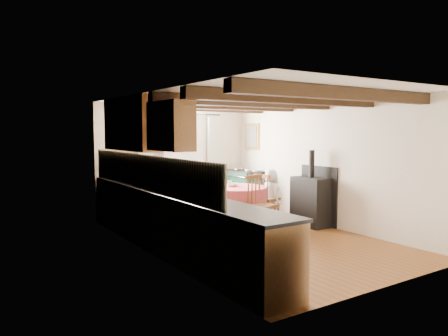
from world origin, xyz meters
TOP-DOWN VIEW (x-y plane):
  - floor at (0.00, 0.00)m, footprint 3.60×5.50m
  - ceiling at (0.00, 0.00)m, footprint 3.60×5.50m
  - wall_back at (0.00, 2.75)m, footprint 3.60×0.00m
  - wall_front at (0.00, -2.75)m, footprint 3.60×0.00m
  - wall_left at (-1.80, 0.00)m, footprint 0.00×5.50m
  - wall_right at (1.80, 0.00)m, footprint 0.00×5.50m
  - beam_a at (0.00, -2.00)m, footprint 3.60×0.16m
  - beam_b at (0.00, -1.00)m, footprint 3.60×0.16m
  - beam_c at (0.00, 0.00)m, footprint 3.60×0.16m
  - beam_d at (0.00, 1.00)m, footprint 3.60×0.16m
  - beam_e at (0.00, 2.00)m, footprint 3.60×0.16m
  - splash_left at (-1.78, 0.30)m, footprint 0.02×4.50m
  - splash_back at (-1.00, 2.73)m, footprint 1.40×0.02m
  - base_cabinet_left at (-1.50, 0.00)m, footprint 0.60×5.30m
  - base_cabinet_back at (-1.05, 2.45)m, footprint 1.30×0.60m
  - worktop_left at (-1.48, 0.00)m, footprint 0.64×5.30m
  - worktop_back at (-1.05, 2.43)m, footprint 1.30×0.64m
  - wall_cabinet_glass at (-1.63, 1.20)m, footprint 0.34×1.80m
  - wall_cabinet_solid at (-1.63, -0.30)m, footprint 0.34×0.90m
  - window_frame at (0.10, 2.73)m, footprint 1.34×0.03m
  - window_pane at (0.10, 2.74)m, footprint 1.20×0.01m
  - curtain_left at (-0.75, 2.65)m, footprint 0.35×0.10m
  - curtain_right at (0.95, 2.65)m, footprint 0.35×0.10m
  - curtain_rod at (0.10, 2.65)m, footprint 2.00×0.03m
  - wall_picture at (1.77, 2.30)m, footprint 0.04×0.50m
  - wall_plate at (1.05, 2.72)m, footprint 0.30×0.02m
  - rug at (0.42, 1.04)m, footprint 1.67×1.30m
  - dining_table at (0.42, 1.04)m, footprint 1.24×1.24m
  - chair_near at (0.44, 0.24)m, footprint 0.55×0.56m
  - chair_left at (-0.46, 1.02)m, footprint 0.53×0.52m
  - chair_right at (1.20, 1.02)m, footprint 0.50×0.49m
  - aga_range at (1.47, 2.15)m, footprint 0.66×1.02m
  - cast_iron_stove at (1.58, 0.14)m, footprint 0.44×0.73m
  - child_far at (0.44, 1.78)m, footprint 0.47×0.37m
  - child_right at (1.30, 1.02)m, footprint 0.43×0.57m
  - bowl_a at (0.39, 1.12)m, footprint 0.25×0.25m
  - bowl_b at (0.45, 1.16)m, footprint 0.27×0.27m
  - cup at (0.52, 1.38)m, footprint 0.09×0.09m
  - canister_tall at (-1.30, 2.52)m, footprint 0.16×0.16m
  - canister_wide at (-1.11, 2.56)m, footprint 0.18×0.18m
  - canister_slim at (-0.79, 2.37)m, footprint 0.11×0.11m

SIDE VIEW (x-z plane):
  - floor at x=0.00m, z-range 0.00..0.00m
  - rug at x=0.42m, z-range 0.00..0.01m
  - dining_table at x=0.42m, z-range 0.00..0.74m
  - base_cabinet_left at x=-1.50m, z-range 0.00..0.88m
  - base_cabinet_back at x=-1.05m, z-range 0.00..0.88m
  - aga_range at x=1.47m, z-range 0.00..0.94m
  - chair_left at x=-0.46m, z-range 0.00..0.96m
  - chair_right at x=1.20m, z-range 0.00..0.96m
  - chair_near at x=0.44m, z-range 0.00..1.04m
  - child_right at x=1.30m, z-range 0.00..1.05m
  - child_far at x=0.44m, z-range 0.00..1.12m
  - cast_iron_stove at x=1.58m, z-range 0.00..1.47m
  - bowl_a at x=0.39m, z-range 0.74..0.79m
  - bowl_b at x=0.45m, z-range 0.74..0.81m
  - cup at x=0.52m, z-range 0.74..0.83m
  - worktop_left at x=-1.48m, z-range 0.88..0.92m
  - worktop_back at x=-1.05m, z-range 0.88..0.92m
  - canister_wide at x=-1.11m, z-range 0.92..1.12m
  - canister_tall at x=-1.30m, z-range 0.92..1.19m
  - canister_slim at x=-0.79m, z-range 0.92..1.22m
  - curtain_left at x=-0.75m, z-range 0.05..2.15m
  - curtain_right at x=0.95m, z-range 0.05..2.15m
  - wall_back at x=0.00m, z-range 0.00..2.40m
  - wall_front at x=0.00m, z-range 0.00..2.40m
  - wall_left at x=-1.80m, z-range 0.00..2.40m
  - wall_right at x=1.80m, z-range 0.00..2.40m
  - splash_left at x=-1.78m, z-range 0.92..1.48m
  - splash_back at x=-1.00m, z-range 0.92..1.48m
  - window_frame at x=0.10m, z-range 0.83..2.37m
  - window_pane at x=0.10m, z-range 0.90..2.30m
  - wall_picture at x=1.77m, z-range 1.40..2.00m
  - wall_plate at x=1.05m, z-range 1.55..1.85m
  - wall_cabinet_solid at x=-1.63m, z-range 1.55..2.25m
  - wall_cabinet_glass at x=-1.63m, z-range 1.50..2.40m
  - curtain_rod at x=0.10m, z-range 2.19..2.22m
  - beam_a at x=0.00m, z-range 2.23..2.39m
  - beam_b at x=0.00m, z-range 2.23..2.39m
  - beam_c at x=0.00m, z-range 2.23..2.39m
  - beam_d at x=0.00m, z-range 2.23..2.39m
  - beam_e at x=0.00m, z-range 2.23..2.39m
  - ceiling at x=0.00m, z-range 2.40..2.40m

